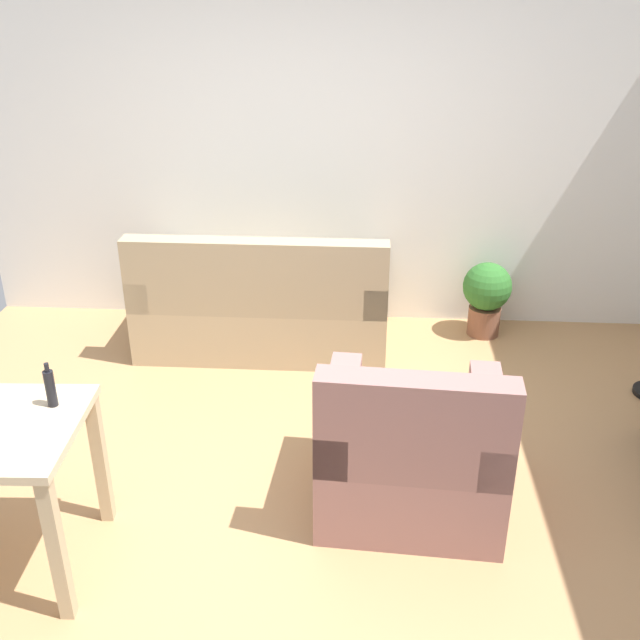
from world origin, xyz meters
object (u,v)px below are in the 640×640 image
object	(u,v)px
couch	(263,308)
armchair	(411,454)
potted_plant	(487,294)
bottle_dark	(50,388)

from	to	relation	value
couch	armchair	xyz separation A→B (m)	(0.98, -1.72, 0.01)
armchair	potted_plant	bearing A→B (deg)	-104.26
couch	potted_plant	bearing A→B (deg)	-169.17
armchair	bottle_dark	bearing A→B (deg)	15.44
couch	potted_plant	size ratio (longest dim) A/B	3.10
armchair	couch	bearing A→B (deg)	-56.69
armchair	bottle_dark	distance (m)	1.75
potted_plant	armchair	size ratio (longest dim) A/B	0.60
couch	armchair	bearing A→B (deg)	119.82
couch	armchair	distance (m)	1.98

